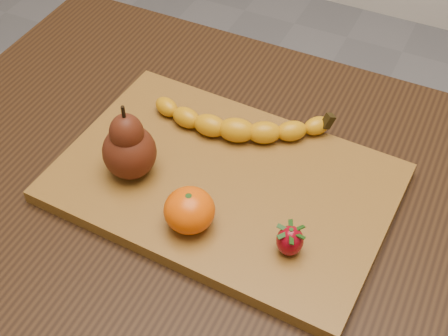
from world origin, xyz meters
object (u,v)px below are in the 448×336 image
at_px(table, 232,238).
at_px(mandarin, 189,210).
at_px(cutting_board, 224,183).
at_px(pear, 128,141).

distance_m(table, mandarin, 0.17).
distance_m(cutting_board, pear, 0.14).
xyz_separation_m(cutting_board, mandarin, (-0.00, -0.09, 0.04)).
relative_size(cutting_board, mandarin, 6.92).
height_order(table, pear, pear).
distance_m(pear, mandarin, 0.13).
bearing_deg(pear, table, 14.51).
distance_m(table, cutting_board, 0.11).
bearing_deg(cutting_board, table, -21.00).
xyz_separation_m(cutting_board, pear, (-0.12, -0.04, 0.07)).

